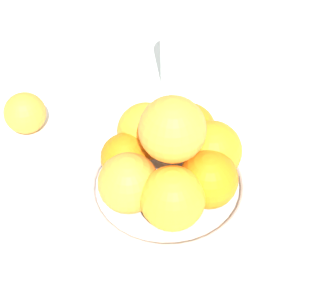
{
  "coord_description": "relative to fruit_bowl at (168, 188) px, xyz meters",
  "views": [
    {
      "loc": [
        0.24,
        0.43,
        0.62
      ],
      "look_at": [
        0.0,
        0.0,
        0.11
      ],
      "focal_mm": 60.0,
      "sensor_mm": 36.0,
      "label": 1
    }
  ],
  "objects": [
    {
      "name": "orange_pile",
      "position": [
        -0.0,
        0.0,
        0.07
      ],
      "size": [
        0.2,
        0.2,
        0.15
      ],
      "color": "orange",
      "rests_on": "fruit_bowl"
    },
    {
      "name": "fruit_bowl",
      "position": [
        0.0,
        0.0,
        0.0
      ],
      "size": [
        0.23,
        0.23,
        0.04
      ],
      "color": "silver",
      "rests_on": "ground_plane"
    },
    {
      "name": "ground_plane",
      "position": [
        0.0,
        0.0,
        -0.02
      ],
      "size": [
        4.0,
        4.0,
        0.0
      ],
      "primitive_type": "plane",
      "color": "silver"
    },
    {
      "name": "stray_orange",
      "position": [
        0.12,
        -0.23,
        0.01
      ],
      "size": [
        0.06,
        0.06,
        0.06
      ],
      "primitive_type": "sphere",
      "color": "orange",
      "rests_on": "ground_plane"
    },
    {
      "name": "drinking_glass",
      "position": [
        -0.15,
        -0.2,
        0.04
      ],
      "size": [
        0.08,
        0.08,
        0.12
      ],
      "primitive_type": "cylinder",
      "color": "silver",
      "rests_on": "ground_plane"
    }
  ]
}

